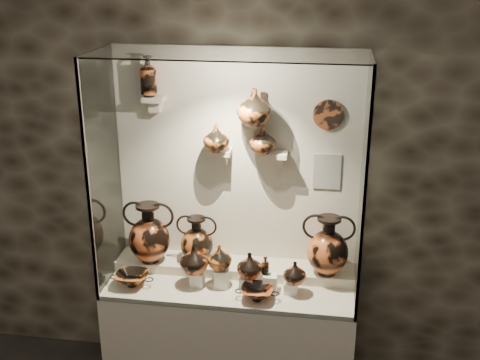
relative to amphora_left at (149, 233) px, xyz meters
name	(u,v)px	position (x,y,z in m)	size (l,w,h in m)	color
wall_back	(237,163)	(0.60, 0.21, 0.48)	(5.00, 0.02, 3.20)	#2D251C
plinth	(231,337)	(0.60, -0.11, -0.72)	(1.70, 0.60, 0.80)	beige
front_tier	(230,286)	(0.60, -0.11, -0.30)	(1.68, 0.58, 0.03)	beige
rear_tier	(234,269)	(0.60, 0.06, -0.27)	(1.70, 0.25, 0.10)	beige
back_panel	(237,163)	(0.60, 0.20, 0.48)	(1.70, 0.03, 1.60)	beige
glass_front	(221,195)	(0.60, -0.41, 0.48)	(1.70, 0.01, 1.60)	white
glass_left	(104,172)	(-0.25, -0.11, 0.48)	(0.01, 0.60, 1.60)	white
glass_right	(363,186)	(1.44, -0.11, 0.48)	(0.01, 0.60, 1.60)	white
glass_top	(229,54)	(0.60, -0.11, 1.28)	(1.70, 0.60, 0.01)	white
frame_post_left	(88,187)	(-0.24, -0.40, 0.48)	(0.02, 0.02, 1.60)	gray
frame_post_right	(364,203)	(1.44, -0.40, 0.48)	(0.02, 0.02, 1.60)	gray
pedestal_a	(197,278)	(0.38, -0.16, -0.24)	(0.09, 0.09, 0.10)	silver
pedestal_b	(222,278)	(0.55, -0.16, -0.22)	(0.09, 0.09, 0.13)	silver
pedestal_c	(247,283)	(0.72, -0.16, -0.24)	(0.09, 0.09, 0.09)	silver
pedestal_d	(270,283)	(0.88, -0.16, -0.23)	(0.09, 0.09, 0.12)	silver
pedestal_e	(291,287)	(1.02, -0.16, -0.25)	(0.09, 0.09, 0.08)	silver
bracket_ul	(154,99)	(0.05, 0.13, 0.93)	(0.14, 0.12, 0.04)	beige
bracket_ca	(221,152)	(0.50, 0.13, 0.58)	(0.14, 0.12, 0.04)	beige
bracket_cb	(250,125)	(0.70, 0.13, 0.78)	(0.10, 0.12, 0.04)	beige
bracket_cc	(277,155)	(0.88, 0.13, 0.58)	(0.14, 0.12, 0.04)	beige
amphora_left	(149,233)	(0.00, 0.00, 0.00)	(0.35, 0.35, 0.44)	#BE5024
amphora_mid	(197,240)	(0.33, 0.04, -0.05)	(0.28, 0.28, 0.35)	#B4541F
amphora_right	(328,245)	(1.25, 0.01, -0.01)	(0.34, 0.34, 0.42)	#BE5024
jug_a	(194,259)	(0.36, -0.17, -0.09)	(0.19, 0.19, 0.20)	#BE5024
jug_b	(220,257)	(0.53, -0.15, -0.07)	(0.16, 0.16, 0.17)	#B4541F
jug_c	(250,265)	(0.74, -0.16, -0.11)	(0.17, 0.17, 0.18)	#BE5024
jug_e	(295,273)	(1.04, -0.18, -0.13)	(0.15, 0.15, 0.16)	#BE5024
lekythos_small	(265,265)	(0.84, -0.16, -0.10)	(0.06, 0.06, 0.14)	#B4541F
kylix_left	(132,278)	(-0.06, -0.24, -0.23)	(0.29, 0.24, 0.11)	#B4541F
kylix_right	(257,292)	(0.80, -0.29, -0.23)	(0.27, 0.23, 0.11)	#BE5024
lekythos_tall	(148,74)	(0.02, 0.12, 1.10)	(0.12, 0.12, 0.30)	#BE5024
ovoid_vase_a	(216,138)	(0.47, 0.09, 0.69)	(0.18, 0.18, 0.19)	#B4541F
ovoid_vase_b	(254,107)	(0.73, 0.06, 0.92)	(0.23, 0.23, 0.24)	#B4541F
ovoid_vase_c	(263,140)	(0.78, 0.09, 0.69)	(0.18, 0.18, 0.18)	#B4541F
wall_plate	(328,115)	(1.20, 0.17, 0.85)	(0.20, 0.20, 0.02)	#96431D
info_placard	(327,172)	(1.21, 0.18, 0.46)	(0.18, 0.01, 0.25)	beige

